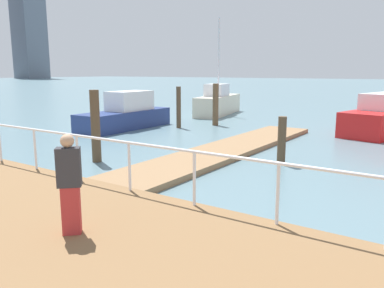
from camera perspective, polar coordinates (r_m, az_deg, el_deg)
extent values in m
plane|color=slate|center=(18.28, -25.20, 0.37)|extent=(300.00, 300.00, 0.00)
cube|color=#93704C|center=(14.16, 4.61, -1.00)|extent=(12.99, 2.00, 0.18)
cylinder|color=white|center=(6.66, 12.44, -7.19)|extent=(0.06, 0.06, 1.05)
cylinder|color=white|center=(7.41, 0.34, -5.12)|extent=(0.06, 0.06, 1.05)
cylinder|color=white|center=(8.42, -9.14, -3.32)|extent=(0.06, 0.06, 1.05)
cylinder|color=white|center=(9.62, -16.40, -1.87)|extent=(0.06, 0.06, 1.05)
cylinder|color=white|center=(10.95, -21.97, -0.73)|extent=(0.06, 0.06, 1.05)
cylinder|color=white|center=(12.35, -26.30, 0.15)|extent=(0.06, 0.06, 1.05)
cylinder|color=white|center=(8.31, -9.24, 0.20)|extent=(0.06, 26.72, 0.06)
cylinder|color=brown|center=(20.36, -1.97, 5.38)|extent=(0.24, 0.24, 2.15)
cylinder|color=brown|center=(12.99, -13.95, 2.52)|extent=(0.30, 0.30, 2.35)
cylinder|color=brown|center=(12.71, 13.00, 0.51)|extent=(0.27, 0.27, 1.53)
cylinder|color=brown|center=(21.36, 3.47, 5.78)|extent=(0.32, 0.32, 2.27)
cube|color=navy|center=(20.41, -9.79, 3.52)|extent=(5.60, 1.86, 0.93)
cube|color=white|center=(20.62, -9.11, 6.28)|extent=(2.43, 1.43, 0.99)
cube|color=beige|center=(26.85, 3.84, 5.70)|extent=(6.01, 2.77, 1.28)
cube|color=white|center=(26.47, 3.65, 7.90)|extent=(2.15, 1.61, 0.81)
cylinder|color=silver|center=(26.77, 3.93, 12.55)|extent=(0.12, 0.12, 5.14)
cube|color=#BF3333|center=(6.49, -17.26, -9.20)|extent=(0.34, 0.34, 0.77)
cube|color=#333338|center=(6.29, -17.60, -3.24)|extent=(0.41, 0.41, 0.61)
sphere|color=tan|center=(6.21, -17.82, 0.44)|extent=(0.21, 0.21, 0.21)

